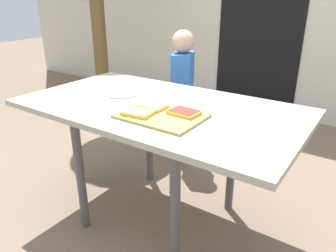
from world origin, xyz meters
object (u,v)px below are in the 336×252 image
at_px(cutting_board, 161,116).
at_px(pizza_slice_far_right, 184,112).
at_px(dining_table, 159,117).
at_px(child_left, 182,89).
at_px(pizza_slice_near_left, 138,113).
at_px(plate_white_left, 122,94).
at_px(pizza_slice_far_left, 152,106).

height_order(cutting_board, pizza_slice_far_right, pizza_slice_far_right).
height_order(dining_table, child_left, child_left).
xyz_separation_m(pizza_slice_far_right, child_left, (-0.51, 0.80, -0.16)).
distance_m(cutting_board, pizza_slice_far_right, 0.11).
distance_m(dining_table, child_left, 0.79).
height_order(dining_table, pizza_slice_near_left, pizza_slice_near_left).
distance_m(pizza_slice_near_left, child_left, 1.00).
xyz_separation_m(cutting_board, pizza_slice_far_right, (0.08, 0.07, 0.02)).
relative_size(dining_table, pizza_slice_far_right, 10.30).
bearing_deg(dining_table, cutting_board, -50.07).
xyz_separation_m(cutting_board, plate_white_left, (-0.40, 0.17, -0.00)).
distance_m(dining_table, cutting_board, 0.20).
bearing_deg(plate_white_left, pizza_slice_far_right, -12.22).
distance_m(pizza_slice_far_right, pizza_slice_near_left, 0.21).
bearing_deg(pizza_slice_near_left, child_left, 109.73).
distance_m(cutting_board, child_left, 0.98).
bearing_deg(cutting_board, pizza_slice_near_left, -147.14).
xyz_separation_m(cutting_board, pizza_slice_far_left, (-0.09, 0.05, 0.02)).
bearing_deg(dining_table, pizza_slice_far_right, -20.84).
bearing_deg(cutting_board, child_left, 116.03).
bearing_deg(child_left, cutting_board, -63.97).
relative_size(dining_table, cutting_board, 3.86).
relative_size(dining_table, pizza_slice_near_left, 9.81).
bearing_deg(pizza_slice_far_right, plate_white_left, 167.78).
bearing_deg(pizza_slice_far_left, pizza_slice_near_left, -88.38).
bearing_deg(plate_white_left, cutting_board, -23.06).
relative_size(dining_table, plate_white_left, 8.05).
relative_size(pizza_slice_near_left, pizza_slice_far_left, 1.09).
distance_m(dining_table, pizza_slice_far_right, 0.24).
bearing_deg(pizza_slice_far_right, pizza_slice_far_left, -175.97).
distance_m(cutting_board, pizza_slice_near_left, 0.11).
xyz_separation_m(dining_table, pizza_slice_near_left, (0.03, -0.20, 0.09)).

